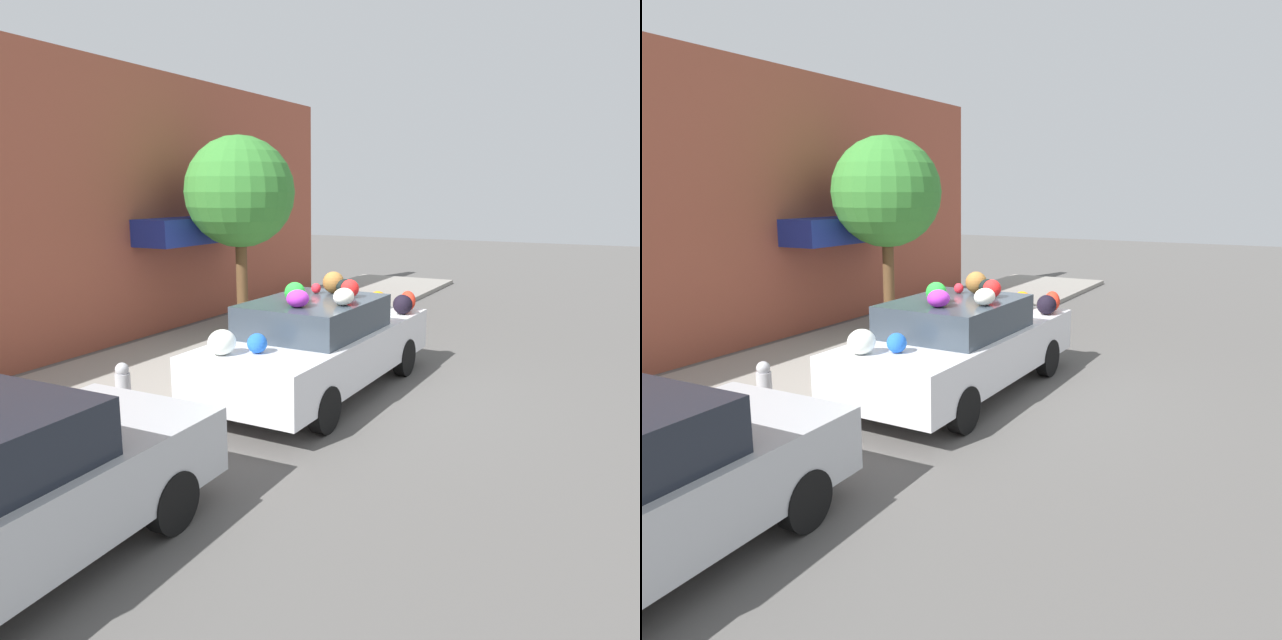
# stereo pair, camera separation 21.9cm
# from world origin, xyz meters

# --- Properties ---
(ground_plane) EXTENTS (60.00, 60.00, 0.00)m
(ground_plane) POSITION_xyz_m (0.00, 0.00, 0.00)
(ground_plane) COLOR #565451
(sidewalk_curb) EXTENTS (24.00, 3.20, 0.12)m
(sidewalk_curb) POSITION_xyz_m (0.00, 2.70, 0.06)
(sidewalk_curb) COLOR gray
(sidewalk_curb) RESTS_ON ground
(building_facade) EXTENTS (18.00, 1.20, 5.44)m
(building_facade) POSITION_xyz_m (0.15, 4.92, 2.69)
(building_facade) COLOR #9E4C38
(building_facade) RESTS_ON ground
(street_tree) EXTENTS (2.28, 2.28, 4.01)m
(street_tree) POSITION_xyz_m (2.78, 3.15, 2.97)
(street_tree) COLOR brown
(street_tree) RESTS_ON sidewalk_curb
(fire_hydrant) EXTENTS (0.20, 0.20, 0.70)m
(fire_hydrant) POSITION_xyz_m (-2.32, 1.58, 0.46)
(fire_hydrant) COLOR #B2B2B7
(fire_hydrant) RESTS_ON sidewalk_curb
(art_car) EXTENTS (4.63, 1.88, 1.79)m
(art_car) POSITION_xyz_m (-0.02, -0.15, 0.78)
(art_car) COLOR silver
(art_car) RESTS_ON ground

